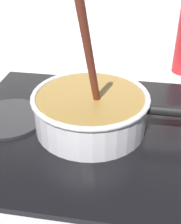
{
  "coord_description": "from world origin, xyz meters",
  "views": [
    {
      "loc": [
        0.16,
        -0.31,
        0.39
      ],
      "look_at": [
        0.07,
        0.22,
        0.05
      ],
      "focal_mm": 49.17,
      "sensor_mm": 36.0,
      "label": 1
    }
  ],
  "objects": [
    {
      "name": "hob_plate",
      "position": [
        0.07,
        0.22,
        0.01
      ],
      "size": [
        0.56,
        0.48,
        0.01
      ],
      "primitive_type": "cube",
      "color": "black",
      "rests_on": "ground"
    },
    {
      "name": "spare_burner",
      "position": [
        -0.12,
        0.22,
        0.01
      ],
      "size": [
        0.16,
        0.16,
        0.01
      ],
      "primitive_type": "cylinder",
      "color": "#262628",
      "rests_on": "hob_plate"
    },
    {
      "name": "cooking_pan",
      "position": [
        0.07,
        0.22,
        0.06
      ],
      "size": [
        0.38,
        0.24,
        0.3
      ],
      "color": "silver",
      "rests_on": "hob_plate"
    },
    {
      "name": "burner_ring",
      "position": [
        0.07,
        0.22,
        0.02
      ],
      "size": [
        0.18,
        0.18,
        0.01
      ],
      "primitive_type": "torus",
      "color": "#592D0C",
      "rests_on": "hob_plate"
    },
    {
      "name": "ground",
      "position": [
        0.0,
        0.0,
        -0.02
      ],
      "size": [
        2.4,
        1.6,
        0.04
      ],
      "primitive_type": "cube",
      "color": "#B7B7BC"
    }
  ]
}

